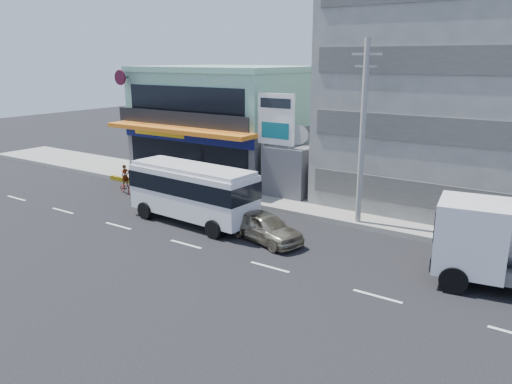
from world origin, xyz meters
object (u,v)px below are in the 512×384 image
utility_pole_near (363,134)px  concrete_building (478,93)px  minibus (192,189)px  motorcycle_rider (126,184)px  sedan (265,227)px  satellite_dish (297,143)px  shop_building (227,123)px  billboard (276,125)px

utility_pole_near → concrete_building: bearing=62.2°
minibus → motorcycle_rider: 8.26m
concrete_building → sedan: (-7.00, -12.36, -6.25)m
satellite_dish → sedan: bearing=-70.3°
utility_pole_near → motorcycle_rider: size_ratio=4.97×
satellite_dish → sedan: size_ratio=0.34×
minibus → motorcycle_rider: (-7.88, 2.09, -1.29)m
shop_building → satellite_dish: shop_building is taller
concrete_building → sedan: concrete_building is taller
shop_building → satellite_dish: 8.54m
utility_pole_near → sedan: size_ratio=2.26×
shop_building → sedan: size_ratio=2.81×
motorcycle_rider → shop_building: bearing=78.4°
concrete_building → motorcycle_rider: concrete_building is taller
satellite_dish → motorcycle_rider: size_ratio=0.75×
concrete_building → shop_building: bearing=-176.6°
shop_building → utility_pole_near: bearing=-25.1°
billboard → motorcycle_rider: size_ratio=3.43×
concrete_building → utility_pole_near: 8.79m
billboard → sedan: size_ratio=1.56×
shop_building → satellite_dish: size_ratio=8.27×
utility_pole_near → sedan: (-3.00, -4.76, -4.40)m
satellite_dish → motorcycle_rider: 11.94m
concrete_building → satellite_dish: bearing=-158.2°
billboard → minibus: (-1.47, -6.38, -2.98)m
satellite_dish → billboard: billboard is taller
billboard → utility_pole_near: (6.50, -1.80, 0.22)m
concrete_building → sedan: 15.52m
minibus → satellite_dish: bearing=76.5°
concrete_building → minibus: concrete_building is taller
utility_pole_near → minibus: (-7.97, -4.58, -3.20)m
satellite_dish → billboard: bearing=-105.5°
utility_pole_near → billboard: bearing=164.5°
minibus → sedan: 5.11m
concrete_building → satellite_dish: size_ratio=10.67×
shop_building → motorcycle_rider: (-1.85, -9.03, -3.33)m
concrete_building → motorcycle_rider: 23.15m
shop_building → billboard: 8.92m
concrete_building → utility_pole_near: (-4.00, -7.60, -1.85)m
utility_pole_near → minibus: size_ratio=1.26×
minibus → motorcycle_rider: bearing=165.1°
shop_building → minibus: size_ratio=1.56×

